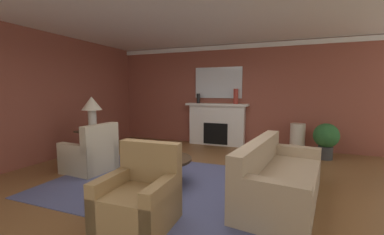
% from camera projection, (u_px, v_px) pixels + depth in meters
% --- Properties ---
extents(ground_plane, '(9.28, 9.28, 0.00)m').
position_uv_depth(ground_plane, '(194.00, 183.00, 4.33)').
color(ground_plane, brown).
extents(wall_fireplace, '(7.74, 0.12, 2.87)m').
position_uv_depth(wall_fireplace, '(235.00, 96.00, 7.20)').
color(wall_fireplace, brown).
rests_on(wall_fireplace, ground_plane).
extents(wall_window, '(0.12, 7.03, 2.87)m').
position_uv_depth(wall_window, '(51.00, 97.00, 5.76)').
color(wall_window, brown).
rests_on(wall_window, ground_plane).
extents(ceiling_panel, '(7.74, 7.03, 0.06)m').
position_uv_depth(ceiling_panel, '(201.00, 13.00, 4.29)').
color(ceiling_panel, white).
extents(crown_moulding, '(7.74, 0.08, 0.12)m').
position_uv_depth(crown_moulding, '(235.00, 47.00, 6.98)').
color(crown_moulding, white).
extents(area_rug, '(3.76, 2.75, 0.01)m').
position_uv_depth(area_rug, '(162.00, 183.00, 4.29)').
color(area_rug, '#4C517A').
rests_on(area_rug, ground_plane).
extents(fireplace, '(1.80, 0.35, 1.21)m').
position_uv_depth(fireplace, '(217.00, 125.00, 7.27)').
color(fireplace, white).
rests_on(fireplace, ground_plane).
extents(mantel_mirror, '(1.37, 0.04, 0.88)m').
position_uv_depth(mantel_mirror, '(218.00, 83.00, 7.25)').
color(mantel_mirror, silver).
extents(sofa, '(1.19, 2.21, 0.85)m').
position_uv_depth(sofa, '(278.00, 180.00, 3.62)').
color(sofa, tan).
rests_on(sofa, ground_plane).
extents(armchair_near_window, '(0.87, 0.87, 0.95)m').
position_uv_depth(armchair_near_window, '(91.00, 156.00, 4.92)').
color(armchair_near_window, '#C1B293').
rests_on(armchair_near_window, ground_plane).
extents(armchair_facing_fireplace, '(0.82, 0.82, 0.95)m').
position_uv_depth(armchair_facing_fireplace, '(139.00, 200.00, 2.96)').
color(armchair_facing_fireplace, '#9E7A4C').
rests_on(armchair_facing_fireplace, ground_plane).
extents(coffee_table, '(1.00, 1.00, 0.45)m').
position_uv_depth(coffee_table, '(162.00, 165.00, 4.26)').
color(coffee_table, '#3D2D1E').
rests_on(coffee_table, ground_plane).
extents(side_table, '(0.56, 0.56, 0.70)m').
position_uv_depth(side_table, '(93.00, 143.00, 5.67)').
color(side_table, '#3D2D1E').
rests_on(side_table, ground_plane).
extents(table_lamp, '(0.44, 0.44, 0.75)m').
position_uv_depth(table_lamp, '(92.00, 107.00, 5.58)').
color(table_lamp, beige).
rests_on(table_lamp, side_table).
extents(vase_tall_corner, '(0.35, 0.35, 0.77)m').
position_uv_depth(vase_tall_corner, '(297.00, 139.00, 6.24)').
color(vase_tall_corner, beige).
rests_on(vase_tall_corner, ground_plane).
extents(vase_mantel_left, '(0.10, 0.10, 0.28)m').
position_uv_depth(vase_mantel_left, '(198.00, 98.00, 7.34)').
color(vase_mantel_left, black).
rests_on(vase_mantel_left, fireplace).
extents(vase_mantel_right, '(0.13, 0.13, 0.42)m').
position_uv_depth(vase_mantel_right, '(236.00, 96.00, 6.94)').
color(vase_mantel_right, '#9E3328').
rests_on(vase_mantel_right, fireplace).
extents(book_red_cover, '(0.29, 0.24, 0.04)m').
position_uv_depth(book_red_cover, '(159.00, 157.00, 4.25)').
color(book_red_cover, maroon).
rests_on(book_red_cover, coffee_table).
extents(potted_plant, '(0.56, 0.56, 0.83)m').
position_uv_depth(potted_plant, '(326.00, 138.00, 5.78)').
color(potted_plant, '#333333').
rests_on(potted_plant, ground_plane).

